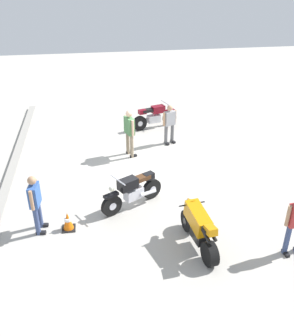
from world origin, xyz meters
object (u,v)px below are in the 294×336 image
at_px(motorcycle_black_cruiser, 133,191).
at_px(person_in_green_shirt, 129,130).
at_px(traffic_cone, 68,221).
at_px(motorcycle_maroon_cruiser, 155,116).
at_px(motorcycle_orange_sportbike, 199,227).
at_px(person_in_blue_shirt, 35,201).
at_px(person_in_gray_shirt, 169,122).

bearing_deg(motorcycle_black_cruiser, person_in_green_shirt, -124.29).
relative_size(person_in_green_shirt, traffic_cone, 3.34).
bearing_deg(person_in_green_shirt, motorcycle_maroon_cruiser, 43.01).
xyz_separation_m(motorcycle_orange_sportbike, person_in_blue_shirt, (1.28, 4.01, 0.35)).
height_order(motorcycle_black_cruiser, person_in_green_shirt, person_in_green_shirt).
bearing_deg(motorcycle_maroon_cruiser, person_in_green_shirt, -135.19).
distance_m(person_in_gray_shirt, person_in_green_shirt, 1.88).
bearing_deg(traffic_cone, person_in_blue_shirt, 84.73).
bearing_deg(motorcycle_black_cruiser, traffic_cone, -5.48).
bearing_deg(person_in_blue_shirt, motorcycle_orange_sportbike, -10.51).
height_order(person_in_blue_shirt, person_in_green_shirt, person_in_green_shirt).
bearing_deg(person_in_blue_shirt, motorcycle_black_cruiser, 22.87).
xyz_separation_m(motorcycle_black_cruiser, person_in_blue_shirt, (-0.74, 2.62, 0.43)).
bearing_deg(person_in_gray_shirt, traffic_cone, -61.89).
xyz_separation_m(motorcycle_orange_sportbike, person_in_green_shirt, (5.34, 1.08, 0.43)).
xyz_separation_m(motorcycle_black_cruiser, person_in_green_shirt, (3.33, -0.31, 0.50)).
xyz_separation_m(person_in_blue_shirt, person_in_green_shirt, (4.06, -2.93, 0.08)).
relative_size(person_in_blue_shirt, person_in_green_shirt, 0.94).
relative_size(person_in_gray_shirt, person_in_green_shirt, 0.89).
distance_m(motorcycle_maroon_cruiser, person_in_gray_shirt, 1.75).
xyz_separation_m(motorcycle_black_cruiser, motorcycle_orange_sportbike, (-2.01, -1.39, 0.07)).
relative_size(motorcycle_orange_sportbike, person_in_gray_shirt, 1.24).
relative_size(motorcycle_orange_sportbike, traffic_cone, 3.69).
xyz_separation_m(person_in_gray_shirt, traffic_cone, (-4.98, 3.84, -0.62)).
bearing_deg(motorcycle_black_cruiser, motorcycle_maroon_cruiser, -135.08).
distance_m(motorcycle_black_cruiser, motorcycle_orange_sportbike, 2.45).
height_order(motorcycle_black_cruiser, motorcycle_orange_sportbike, motorcycle_orange_sportbike).
xyz_separation_m(motorcycle_maroon_cruiser, person_in_gray_shirt, (-1.68, -0.29, 0.36)).
relative_size(motorcycle_maroon_cruiser, motorcycle_orange_sportbike, 1.04).
distance_m(motorcycle_black_cruiser, person_in_blue_shirt, 2.75).
bearing_deg(motorcycle_orange_sportbike, person_in_blue_shirt, 64.16).
bearing_deg(person_in_green_shirt, motorcycle_orange_sportbike, -96.86).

